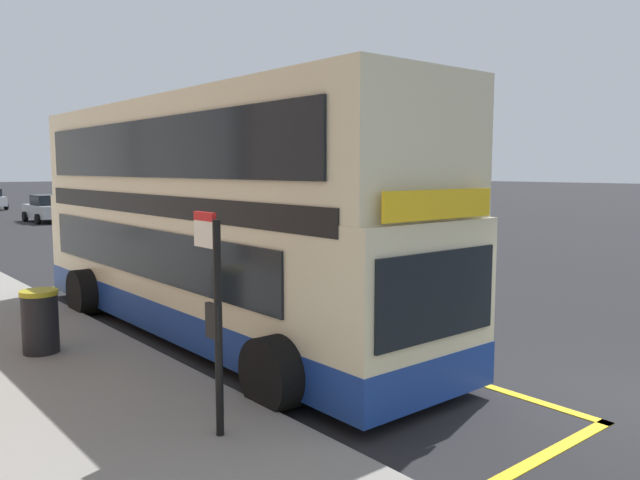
{
  "coord_description": "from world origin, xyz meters",
  "views": [
    {
      "loc": [
        -8.4,
        -3.21,
        3.15
      ],
      "look_at": [
        -0.56,
        6.2,
        1.75
      ],
      "focal_mm": 35.12,
      "sensor_mm": 36.0,
      "label": 1
    }
  ],
  "objects_px": {
    "bus_stop_sign": "(214,304)",
    "litter_bin": "(40,321)",
    "double_decker_bus": "(210,226)",
    "parked_car_silver_behind": "(48,209)"
  },
  "relations": [
    {
      "from": "bus_stop_sign",
      "to": "litter_bin",
      "type": "distance_m",
      "value": 4.74
    },
    {
      "from": "bus_stop_sign",
      "to": "litter_bin",
      "type": "relative_size",
      "value": 2.43
    },
    {
      "from": "bus_stop_sign",
      "to": "parked_car_silver_behind",
      "type": "height_order",
      "value": "bus_stop_sign"
    },
    {
      "from": "parked_car_silver_behind",
      "to": "double_decker_bus",
      "type": "bearing_deg",
      "value": -103.24
    },
    {
      "from": "double_decker_bus",
      "to": "parked_car_silver_behind",
      "type": "distance_m",
      "value": 28.96
    },
    {
      "from": "litter_bin",
      "to": "parked_car_silver_behind",
      "type": "bearing_deg",
      "value": 73.39
    },
    {
      "from": "double_decker_bus",
      "to": "parked_car_silver_behind",
      "type": "xyz_separation_m",
      "value": [
        5.36,
        28.43,
        -1.27
      ]
    },
    {
      "from": "double_decker_bus",
      "to": "litter_bin",
      "type": "bearing_deg",
      "value": 175.44
    },
    {
      "from": "parked_car_silver_behind",
      "to": "litter_bin",
      "type": "distance_m",
      "value": 29.42
    },
    {
      "from": "parked_car_silver_behind",
      "to": "litter_bin",
      "type": "bearing_deg",
      "value": -109.18
    }
  ]
}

